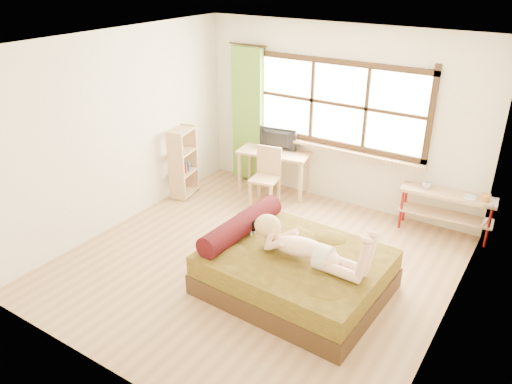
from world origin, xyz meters
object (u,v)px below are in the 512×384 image
Objects in this scene: bed at (292,269)px; chair at (267,173)px; kitten at (248,224)px; pipe_shelf at (448,204)px; woman at (307,237)px; desk at (274,157)px; bookshelf at (183,162)px.

bed is 2.28× the size of chair.
chair is (-0.78, 1.68, -0.11)m from kitten.
kitten is 2.85m from pipe_shelf.
pipe_shelf is at bearing 70.07° from woman.
bed reaches higher than desk.
pipe_shelf is (1.83, 2.18, -0.16)m from kitten.
chair is (-1.45, 1.78, 0.23)m from bed.
desk is 0.96× the size of pipe_shelf.
chair is at bearing 117.29° from kitten.
bed is 3.00m from bookshelf.
woman is (0.20, -0.05, 0.52)m from bed.
woman is at bearing -12.21° from bed.
woman is at bearing -117.60° from pipe_shelf.
desk is 2.70m from pipe_shelf.
bed reaches higher than pipe_shelf.
kitten is (-0.87, 0.15, -0.18)m from woman.
chair reaches higher than kitten.
woman is at bearing -57.45° from chair.
woman reaches higher than bed.
bed is at bearing -60.27° from chair.
pipe_shelf is at bearing 1.26° from chair.
woman is 2.48m from chair.
bed is 1.68× the size of desk.
bookshelf reaches higher than chair.
pipe_shelf is at bearing -6.82° from desk.
kitten is at bearing -74.59° from chair.
chair is at bearing 9.80° from bookshelf.
pipe_shelf is 3.98m from bookshelf.
bed is 1.61× the size of pipe_shelf.
kitten is at bearing 174.19° from bed.
chair is 0.71× the size of pipe_shelf.
bookshelf is (-2.70, 1.28, 0.30)m from bed.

